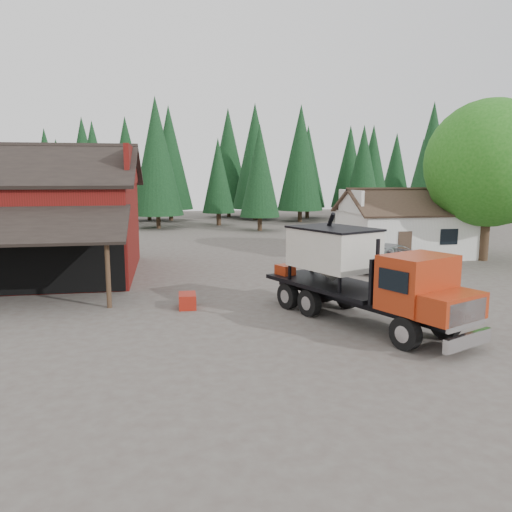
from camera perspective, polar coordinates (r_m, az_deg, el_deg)
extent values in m
plane|color=#4D433D|center=(19.84, -0.65, -6.72)|extent=(120.00, 120.00, 0.00)
cube|color=maroon|center=(30.01, -25.31, 2.68)|extent=(12.00, 10.00, 5.00)
cube|color=black|center=(27.47, -27.17, 9.36)|extent=(12.80, 5.53, 2.35)
cube|color=black|center=(32.29, -24.59, 9.35)|extent=(12.80, 5.53, 2.35)
cube|color=maroon|center=(28.89, -14.06, 10.02)|extent=(0.25, 7.00, 2.00)
cylinder|color=#382619|center=(21.44, -16.55, -2.06)|extent=(0.20, 0.20, 2.80)
cube|color=silver|center=(35.90, 16.64, 2.49)|extent=(8.00, 6.00, 3.00)
cube|color=#38281E|center=(34.40, 17.94, 5.91)|extent=(8.60, 3.42, 1.80)
cube|color=#38281E|center=(37.07, 15.76, 6.22)|extent=(8.60, 3.42, 1.80)
cube|color=silver|center=(34.10, 10.77, 6.17)|extent=(0.20, 4.20, 1.50)
cube|color=silver|center=(37.70, 22.27, 5.92)|extent=(0.20, 4.20, 1.50)
cube|color=#38281E|center=(32.62, 16.63, 0.97)|extent=(0.90, 0.06, 2.00)
cube|color=black|center=(34.00, 21.20, 2.07)|extent=(1.20, 0.06, 1.00)
cylinder|color=#382619|center=(35.38, 24.64, 2.11)|extent=(0.60, 0.60, 3.20)
sphere|color=#1D6116|center=(35.18, 25.15, 9.56)|extent=(8.00, 8.00, 8.00)
sphere|color=#1D6116|center=(35.17, 22.65, 7.76)|extent=(4.40, 4.40, 4.40)
sphere|color=#1D6116|center=(35.11, 27.15, 7.95)|extent=(4.80, 4.80, 4.80)
cylinder|color=#382619|center=(49.89, 0.43, 3.83)|extent=(0.44, 0.44, 1.60)
cone|color=black|center=(49.67, 0.44, 9.69)|extent=(3.96, 3.96, 9.00)
cylinder|color=#382619|center=(51.61, 19.07, 3.50)|extent=(0.44, 0.44, 1.60)
cone|color=black|center=(51.42, 19.43, 10.28)|extent=(4.84, 4.84, 11.00)
cylinder|color=#382619|center=(53.03, -11.09, 3.97)|extent=(0.44, 0.44, 1.60)
cone|color=black|center=(52.86, -11.31, 11.11)|extent=(5.28, 5.28, 12.00)
cylinder|color=black|center=(16.52, 16.70, -8.48)|extent=(0.74, 1.11, 1.06)
cylinder|color=black|center=(18.09, 20.81, -7.16)|extent=(0.74, 1.11, 1.06)
cylinder|color=black|center=(19.63, 6.12, -5.34)|extent=(0.74, 1.11, 1.06)
cylinder|color=black|center=(20.97, 10.37, -4.50)|extent=(0.74, 1.11, 1.06)
cylinder|color=black|center=(20.65, 3.68, -4.58)|extent=(0.74, 1.11, 1.06)
cylinder|color=black|center=(21.93, 7.88, -3.83)|extent=(0.74, 1.11, 1.06)
cube|color=black|center=(19.12, 11.48, -4.67)|extent=(4.36, 8.03, 0.39)
cube|color=silver|center=(16.49, 23.05, -8.87)|extent=(2.10, 1.07, 0.44)
cube|color=silver|center=(16.32, 22.94, -6.21)|extent=(1.72, 0.84, 0.87)
cube|color=#9C2C11|center=(16.59, 21.29, -5.35)|extent=(2.50, 2.04, 0.82)
cube|color=#9C2C11|center=(17.19, 17.94, -2.85)|extent=(2.79, 2.45, 1.79)
cube|color=black|center=(16.69, 20.09, -2.30)|extent=(1.89, 0.90, 0.87)
cylinder|color=black|center=(16.91, 13.69, -1.02)|extent=(0.18, 0.18, 1.74)
cube|color=black|center=(17.80, 15.48, -2.50)|extent=(2.21, 1.07, 1.55)
cube|color=black|center=(20.00, 8.73, -3.21)|extent=(4.54, 6.13, 0.15)
cube|color=beige|center=(19.75, 8.83, 0.85)|extent=(3.33, 3.82, 1.55)
cone|color=beige|center=(19.91, 8.76, -1.91)|extent=(2.81, 2.81, 0.68)
cube|color=black|center=(19.65, 8.89, 3.14)|extent=(3.46, 3.95, 0.08)
cylinder|color=black|center=(21.14, 7.48, 1.16)|extent=(0.51, 2.14, 2.95)
cube|color=#9C2C11|center=(21.32, 3.35, -1.61)|extent=(0.85, 0.94, 0.44)
cylinder|color=silver|center=(18.69, 18.35, -5.59)|extent=(0.89, 1.10, 0.54)
imported|color=#AEB1B6|center=(30.11, 15.27, -0.06)|extent=(6.15, 4.87, 1.55)
cube|color=maroon|center=(20.97, -7.85, -5.09)|extent=(0.72, 1.12, 0.60)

